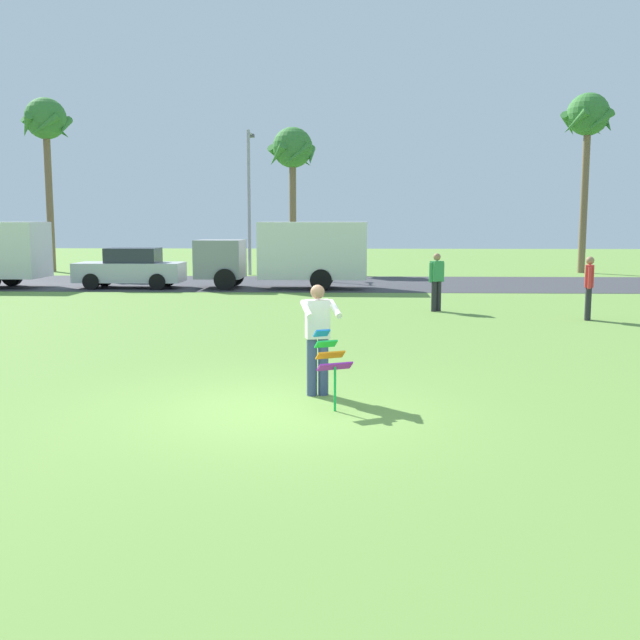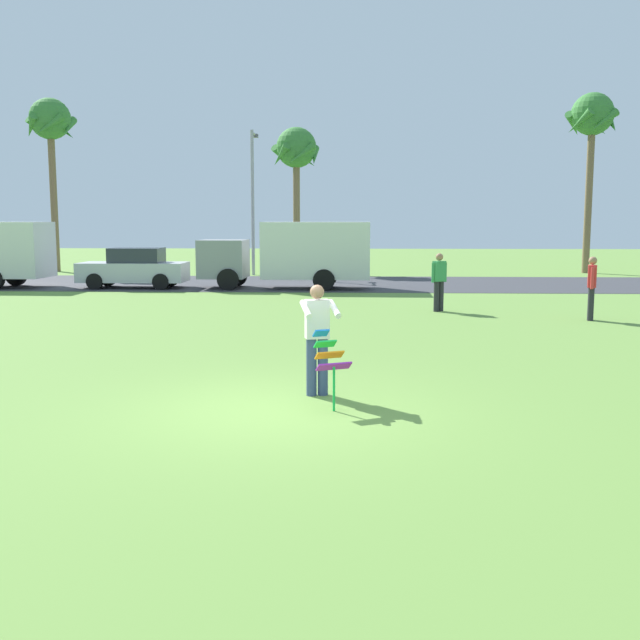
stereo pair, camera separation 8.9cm
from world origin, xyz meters
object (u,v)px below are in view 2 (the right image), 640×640
object	(u,v)px
person_kite_flyer	(317,335)
palm_tree_centre_far	(592,122)
kite_held	(329,358)
parked_car_silver	(134,269)
parked_truck_grey_van	(296,253)
person_walker_near	(439,280)
palm_tree_right_near	(296,153)
person_walker_far	(592,286)
palm_tree_left_near	(50,127)
streetlight_pole	(253,193)

from	to	relation	value
person_kite_flyer	palm_tree_centre_far	bearing A→B (deg)	65.70
kite_held	parked_car_silver	xyz separation A→B (m)	(-8.40, 18.89, 0.02)
parked_truck_grey_van	person_walker_near	xyz separation A→B (m)	(4.82, -7.18, -0.48)
palm_tree_right_near	person_walker_near	bearing A→B (deg)	-72.43
palm_tree_right_near	person_walker_far	xyz separation A→B (m)	(9.46, -19.37, -5.22)
person_kite_flyer	palm_tree_left_near	world-z (taller)	palm_tree_left_near
palm_tree_centre_far	person_kite_flyer	bearing A→B (deg)	-114.30
parked_truck_grey_van	palm_tree_centre_far	bearing A→B (deg)	33.67
parked_car_silver	streetlight_pole	world-z (taller)	streetlight_pole
palm_tree_centre_far	parked_car_silver	bearing A→B (deg)	-155.41
person_kite_flyer	person_walker_near	distance (m)	11.33
kite_held	parked_truck_grey_van	xyz separation A→B (m)	(-1.94, 18.89, 0.66)
palm_tree_left_near	person_walker_near	world-z (taller)	palm_tree_left_near
person_kite_flyer	parked_car_silver	xyz separation A→B (m)	(-8.19, 18.09, -0.18)
parked_truck_grey_van	streetlight_pole	world-z (taller)	streetlight_pole
palm_tree_right_near	palm_tree_centre_far	xyz separation A→B (m)	(14.89, -0.94, 1.37)
parked_car_silver	palm_tree_right_near	bearing A→B (deg)	61.12
kite_held	parked_car_silver	bearing A→B (deg)	113.97
kite_held	streetlight_pole	bearing A→B (deg)	99.90
kite_held	parked_truck_grey_van	size ratio (longest dim) A/B	0.17
palm_tree_left_near	streetlight_pole	size ratio (longest dim) A/B	1.27
palm_tree_centre_far	person_walker_far	xyz separation A→B (m)	(-5.43, -18.43, -6.60)
person_walker_near	parked_car_silver	bearing A→B (deg)	147.50
parked_truck_grey_van	person_walker_far	distance (m)	12.55
parked_car_silver	parked_truck_grey_van	xyz separation A→B (m)	(6.46, 0.00, 0.64)
palm_tree_right_near	streetlight_pole	size ratio (longest dim) A/B	1.07
parked_truck_grey_van	palm_tree_centre_far	distance (m)	18.08
streetlight_pole	person_walker_far	distance (m)	20.20
person_kite_flyer	person_walker_far	world-z (taller)	same
palm_tree_right_near	person_walker_near	distance (m)	19.14
streetlight_pole	person_walker_far	bearing A→B (deg)	-55.28
kite_held	parked_truck_grey_van	distance (m)	19.00
palm_tree_right_near	streetlight_pole	bearing A→B (deg)	-122.78
parked_truck_grey_van	palm_tree_right_near	world-z (taller)	palm_tree_right_near
parked_truck_grey_van	palm_tree_right_near	xyz separation A→B (m)	(-0.74, 10.37, 4.74)
person_kite_flyer	parked_truck_grey_van	world-z (taller)	parked_truck_grey_van
parked_truck_grey_van	palm_tree_centre_far	xyz separation A→B (m)	(14.16, 9.43, 6.12)
parked_truck_grey_van	person_walker_far	size ratio (longest dim) A/B	3.90
parked_car_silver	palm_tree_right_near	size ratio (longest dim) A/B	0.56
person_walker_near	person_kite_flyer	bearing A→B (deg)	-105.83
streetlight_pole	person_walker_near	xyz separation A→B (m)	(7.47, -14.59, -3.06)
palm_tree_left_near	person_walker_near	size ratio (longest dim) A/B	5.15
palm_tree_left_near	person_walker_near	bearing A→B (deg)	-42.31
person_walker_far	palm_tree_right_near	bearing A→B (deg)	116.03
palm_tree_centre_far	parked_truck_grey_van	bearing A→B (deg)	-146.33
palm_tree_centre_far	person_walker_near	distance (m)	20.17
palm_tree_left_near	streetlight_pole	distance (m)	11.41
parked_truck_grey_van	palm_tree_left_near	size ratio (longest dim) A/B	0.76
parked_car_silver	person_walker_near	size ratio (longest dim) A/B	2.43
kite_held	palm_tree_right_near	size ratio (longest dim) A/B	0.15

